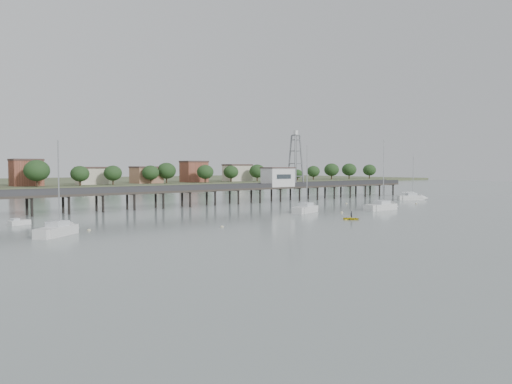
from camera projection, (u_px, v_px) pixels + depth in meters
ground_plane at (413, 232)px, 72.87m from camera, size 500.00×500.00×0.00m
pier at (199, 190)px, 119.96m from camera, size 150.00×5.00×5.50m
pier_building at (278, 177)px, 135.14m from camera, size 8.40×5.40×5.30m
lattice_tower at (296, 161)px, 138.90m from camera, size 3.20×3.20×15.50m
sailboat_d at (387, 207)px, 110.53m from camera, size 10.09×3.29×16.33m
sailboat_c at (309, 209)px, 104.52m from camera, size 9.32×5.70×14.76m
sailboat_e at (416, 198)px, 141.55m from camera, size 8.31×6.15×13.55m
sailboat_a at (64, 230)px, 70.29m from camera, size 8.12×7.31×13.99m
white_tender at (19, 223)px, 81.44m from camera, size 3.54×2.26×1.28m
yellow_dinghy at (351, 220)px, 89.72m from camera, size 2.07×1.63×2.90m
dinghy_occupant at (351, 220)px, 89.72m from camera, size 0.46×1.23×0.29m
mooring_buoys at (306, 213)px, 101.48m from camera, size 84.11×21.31×0.39m
far_shore at (21, 182)px, 261.85m from camera, size 500.00×170.00×10.40m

